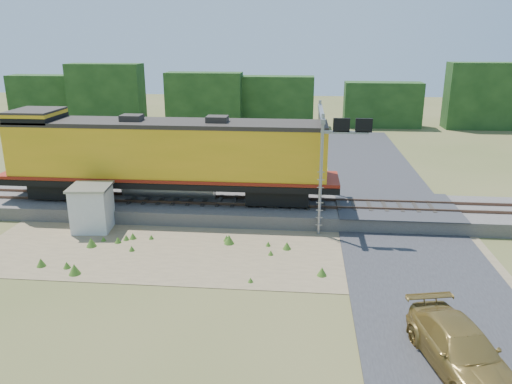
# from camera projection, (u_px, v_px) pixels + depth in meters

# --- Properties ---
(ground) EXTENTS (140.00, 140.00, 0.00)m
(ground) POSITION_uv_depth(u_px,v_px,m) (272.00, 257.00, 24.71)
(ground) COLOR #475123
(ground) RESTS_ON ground
(ballast) EXTENTS (70.00, 5.00, 0.80)m
(ballast) POSITION_uv_depth(u_px,v_px,m) (278.00, 209.00, 30.29)
(ballast) COLOR slate
(ballast) RESTS_ON ground
(rails) EXTENTS (70.00, 1.54, 0.16)m
(rails) POSITION_uv_depth(u_px,v_px,m) (278.00, 202.00, 30.15)
(rails) COLOR brown
(rails) RESTS_ON ballast
(dirt_shoulder) EXTENTS (26.00, 8.00, 0.03)m
(dirt_shoulder) POSITION_uv_depth(u_px,v_px,m) (233.00, 251.00, 25.36)
(dirt_shoulder) COLOR #8C7754
(dirt_shoulder) RESTS_ON ground
(road) EXTENTS (7.00, 66.00, 0.86)m
(road) POSITION_uv_depth(u_px,v_px,m) (413.00, 254.00, 24.76)
(road) COLOR #38383A
(road) RESTS_ON ground
(tree_line_north) EXTENTS (130.00, 3.00, 6.50)m
(tree_line_north) POSITION_uv_depth(u_px,v_px,m) (292.00, 100.00, 59.88)
(tree_line_north) COLOR #183513
(tree_line_north) RESTS_ON ground
(weed_clumps) EXTENTS (15.00, 6.20, 0.56)m
(weed_clumps) POSITION_uv_depth(u_px,v_px,m) (203.00, 253.00, 25.12)
(weed_clumps) COLOR #406F1F
(weed_clumps) RESTS_ON ground
(locomotive) EXTENTS (20.49, 3.12, 5.29)m
(locomotive) POSITION_uv_depth(u_px,v_px,m) (163.00, 156.00, 29.97)
(locomotive) COLOR black
(locomotive) RESTS_ON rails
(shed) EXTENTS (2.39, 2.39, 2.58)m
(shed) POSITION_uv_depth(u_px,v_px,m) (92.00, 208.00, 27.80)
(shed) COLOR silver
(shed) RESTS_ON ground
(signal_gantry) EXTENTS (2.64, 6.20, 6.65)m
(signal_gantry) POSITION_uv_depth(u_px,v_px,m) (327.00, 137.00, 28.04)
(signal_gantry) COLOR gray
(signal_gantry) RESTS_ON ground
(car) EXTENTS (3.13, 5.42, 1.48)m
(car) POSITION_uv_depth(u_px,v_px,m) (461.00, 349.00, 16.18)
(car) COLOR olive
(car) RESTS_ON ground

